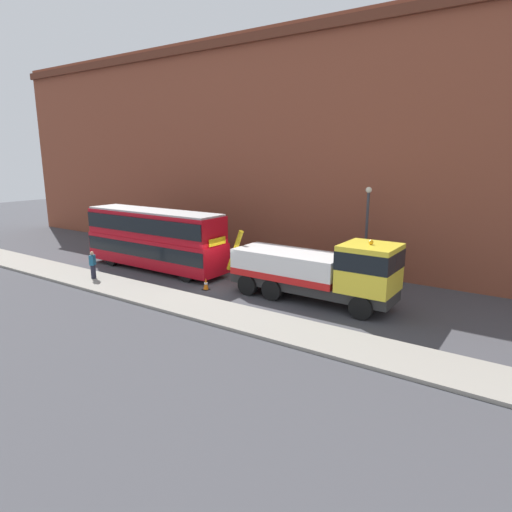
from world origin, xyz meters
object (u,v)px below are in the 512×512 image
pedestrian_onlooker (93,265)px  street_lamp (367,227)px  traffic_cone_near_bus (206,284)px  double_decker_bus (154,237)px  recovery_tow_truck (319,270)px

pedestrian_onlooker → street_lamp: size_ratio=0.29×
street_lamp → traffic_cone_near_bus: bearing=-137.6°
pedestrian_onlooker → street_lamp: bearing=3.3°
pedestrian_onlooker → double_decker_bus: bearing=46.5°
recovery_tow_truck → pedestrian_onlooker: recovery_tow_truck is taller
traffic_cone_near_bus → street_lamp: street_lamp is taller
recovery_tow_truck → pedestrian_onlooker: (-13.37, -4.15, -0.77)m
street_lamp → recovery_tow_truck: bearing=-98.7°
recovery_tow_truck → double_decker_bus: size_ratio=0.92×
recovery_tow_truck → pedestrian_onlooker: bearing=-162.4°
pedestrian_onlooker → traffic_cone_near_bus: size_ratio=2.38×
double_decker_bus → pedestrian_onlooker: (-1.07, -4.15, -1.25)m
double_decker_bus → street_lamp: size_ratio=1.90×
pedestrian_onlooker → traffic_cone_near_bus: pedestrian_onlooker is taller
double_decker_bus → traffic_cone_near_bus: size_ratio=15.36×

